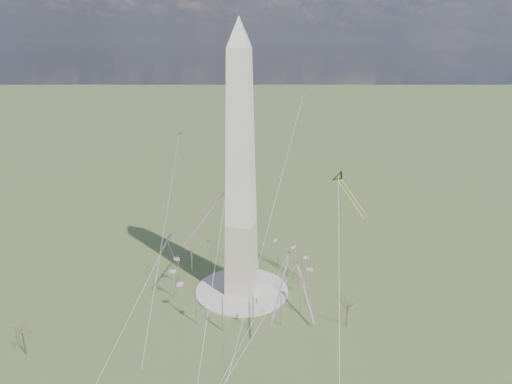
# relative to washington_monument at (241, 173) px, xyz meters

# --- Properties ---
(ground) EXTENTS (2000.00, 2000.00, 0.00)m
(ground) POSITION_rel_washington_monument_xyz_m (0.00, 0.00, -47.95)
(ground) COLOR #42572B
(ground) RESTS_ON ground
(plaza) EXTENTS (36.00, 36.00, 0.80)m
(plaza) POSITION_rel_washington_monument_xyz_m (0.00, 0.00, -47.55)
(plaza) COLOR beige
(plaza) RESTS_ON ground
(washington_monument) EXTENTS (15.56, 15.56, 100.00)m
(washington_monument) POSITION_rel_washington_monument_xyz_m (0.00, 0.00, 0.00)
(washington_monument) COLOR #C1B1A2
(washington_monument) RESTS_ON plaza
(flagpole_ring) EXTENTS (54.40, 54.40, 13.00)m
(flagpole_ring) POSITION_rel_washington_monument_xyz_m (-0.00, -0.00, -40.68)
(flagpole_ring) COLOR silver
(flagpole_ring) RESTS_ON ground
(tree_near) EXTENTS (6.90, 6.90, 12.07)m
(tree_near) POSITION_rel_washington_monument_xyz_m (40.51, -14.26, -39.35)
(tree_near) COLOR #4A3E2D
(tree_near) RESTS_ON ground
(tree_far) EXTENTS (6.63, 6.63, 11.60)m
(tree_far) POSITION_rel_washington_monument_xyz_m (-56.63, -51.02, -39.69)
(tree_far) COLOR #4A3E2D
(tree_far) RESTS_ON ground
(kite_delta_black) EXTENTS (14.55, 14.76, 13.88)m
(kite_delta_black) POSITION_rel_washington_monument_xyz_m (34.99, 8.13, -2.37)
(kite_delta_black) COLOR black
(kite_delta_black) RESTS_ON ground
(kite_diamond_purple) EXTENTS (1.94, 3.39, 10.53)m
(kite_diamond_purple) POSITION_rel_washington_monument_xyz_m (-28.80, -0.60, -28.19)
(kite_diamond_purple) COLOR #481A79
(kite_diamond_purple) RESTS_ON ground
(kite_streamer_left) EXTENTS (3.43, 22.39, 15.37)m
(kite_streamer_left) POSITION_rel_washington_monument_xyz_m (19.26, -19.91, -28.46)
(kite_streamer_left) COLOR #FF4228
(kite_streamer_left) RESTS_ON ground
(kite_streamer_mid) EXTENTS (11.13, 21.99, 16.20)m
(kite_streamer_mid) POSITION_rel_washington_monument_xyz_m (-8.75, -6.02, -11.22)
(kite_streamer_mid) COLOR #FF4228
(kite_streamer_mid) RESTS_ON ground
(kite_streamer_right) EXTENTS (9.83, 18.97, 14.01)m
(kite_streamer_right) POSITION_rel_washington_monument_xyz_m (24.45, -6.36, -37.99)
(kite_streamer_right) COLOR #FF4228
(kite_streamer_right) RESTS_ON ground
(kite_small_red) EXTENTS (1.69, 2.47, 5.18)m
(kite_small_red) POSITION_rel_washington_monument_xyz_m (-36.16, 33.61, 5.74)
(kite_small_red) COLOR red
(kite_small_red) RESTS_ON ground
(kite_small_white) EXTENTS (1.29, 2.06, 4.99)m
(kite_small_white) POSITION_rel_washington_monument_xyz_m (16.33, 43.05, 22.01)
(kite_small_white) COLOR white
(kite_small_white) RESTS_ON ground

